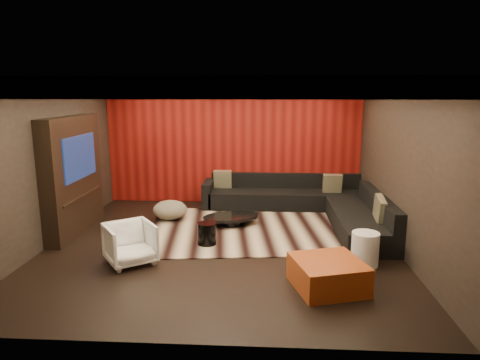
# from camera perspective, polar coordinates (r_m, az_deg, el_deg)

# --- Properties ---
(floor) EXTENTS (6.00, 6.00, 0.02)m
(floor) POSITION_cam_1_polar(r_m,az_deg,el_deg) (7.60, -2.55, -8.76)
(floor) COLOR black
(floor) RESTS_ON ground
(ceiling) EXTENTS (6.00, 6.00, 0.02)m
(ceiling) POSITION_cam_1_polar(r_m,az_deg,el_deg) (7.12, -2.76, 13.02)
(ceiling) COLOR silver
(ceiling) RESTS_ON ground
(wall_back) EXTENTS (6.00, 0.02, 2.80)m
(wall_back) POSITION_cam_1_polar(r_m,az_deg,el_deg) (10.19, -0.90, 4.73)
(wall_back) COLOR black
(wall_back) RESTS_ON ground
(wall_left) EXTENTS (0.02, 6.00, 2.80)m
(wall_left) POSITION_cam_1_polar(r_m,az_deg,el_deg) (8.11, -24.33, 1.83)
(wall_left) COLOR black
(wall_left) RESTS_ON ground
(wall_right) EXTENTS (0.02, 6.00, 2.80)m
(wall_right) POSITION_cam_1_polar(r_m,az_deg,el_deg) (7.53, 20.77, 1.42)
(wall_right) COLOR black
(wall_right) RESTS_ON ground
(red_feature_wall) EXTENTS (5.98, 0.05, 2.78)m
(red_feature_wall) POSITION_cam_1_polar(r_m,az_deg,el_deg) (10.15, -0.91, 4.70)
(red_feature_wall) COLOR #6B0C0A
(red_feature_wall) RESTS_ON ground
(soffit_back) EXTENTS (6.00, 0.60, 0.22)m
(soffit_back) POSITION_cam_1_polar(r_m,az_deg,el_deg) (9.80, -1.06, 12.00)
(soffit_back) COLOR silver
(soffit_back) RESTS_ON ground
(soffit_front) EXTENTS (6.00, 0.60, 0.22)m
(soffit_front) POSITION_cam_1_polar(r_m,az_deg,el_deg) (4.44, -6.50, 12.13)
(soffit_front) COLOR silver
(soffit_front) RESTS_ON ground
(soffit_left) EXTENTS (0.60, 4.80, 0.22)m
(soffit_left) POSITION_cam_1_polar(r_m,az_deg,el_deg) (7.87, -23.10, 11.12)
(soffit_left) COLOR silver
(soffit_left) RESTS_ON ground
(soffit_right) EXTENTS (0.60, 4.80, 0.22)m
(soffit_right) POSITION_cam_1_polar(r_m,az_deg,el_deg) (7.34, 19.16, 11.42)
(soffit_right) COLOR silver
(soffit_right) RESTS_ON ground
(cove_back) EXTENTS (4.80, 0.08, 0.04)m
(cove_back) POSITION_cam_1_polar(r_m,az_deg,el_deg) (9.46, -1.22, 11.46)
(cove_back) COLOR #FFD899
(cove_back) RESTS_ON ground
(cove_front) EXTENTS (4.80, 0.08, 0.04)m
(cove_front) POSITION_cam_1_polar(r_m,az_deg,el_deg) (4.77, -5.78, 11.04)
(cove_front) COLOR #FFD899
(cove_front) RESTS_ON ground
(cove_left) EXTENTS (0.08, 4.80, 0.04)m
(cove_left) POSITION_cam_1_polar(r_m,az_deg,el_deg) (7.73, -20.75, 10.63)
(cove_left) COLOR #FFD899
(cove_left) RESTS_ON ground
(cove_right) EXTENTS (0.08, 4.80, 0.04)m
(cove_right) POSITION_cam_1_polar(r_m,az_deg,el_deg) (7.26, 16.48, 10.88)
(cove_right) COLOR #FFD899
(cove_right) RESTS_ON ground
(tv_surround) EXTENTS (0.30, 2.00, 2.20)m
(tv_surround) POSITION_cam_1_polar(r_m,az_deg,el_deg) (8.62, -21.40, 0.58)
(tv_surround) COLOR black
(tv_surround) RESTS_ON ground
(tv_screen) EXTENTS (0.04, 1.30, 0.80)m
(tv_screen) POSITION_cam_1_polar(r_m,az_deg,el_deg) (8.50, -20.59, 2.88)
(tv_screen) COLOR black
(tv_screen) RESTS_ON ground
(tv_shelf) EXTENTS (0.04, 1.60, 0.04)m
(tv_shelf) POSITION_cam_1_polar(r_m,az_deg,el_deg) (8.64, -20.23, -2.04)
(tv_shelf) COLOR black
(tv_shelf) RESTS_ON ground
(rug) EXTENTS (4.30, 3.42, 0.02)m
(rug) POSITION_cam_1_polar(r_m,az_deg,el_deg) (8.45, 1.71, -6.46)
(rug) COLOR #C2AC8E
(rug) RESTS_ON floor
(coffee_table) EXTENTS (1.49, 1.49, 0.19)m
(coffee_table) POSITION_cam_1_polar(r_m,az_deg,el_deg) (8.60, -1.17, -5.37)
(coffee_table) COLOR black
(coffee_table) RESTS_ON rug
(drum_stool) EXTENTS (0.42, 0.42, 0.39)m
(drum_stool) POSITION_cam_1_polar(r_m,az_deg,el_deg) (7.55, -4.44, -7.14)
(drum_stool) COLOR black
(drum_stool) RESTS_ON rug
(striped_pouf) EXTENTS (0.91, 0.91, 0.39)m
(striped_pouf) POSITION_cam_1_polar(r_m,az_deg,el_deg) (9.08, -9.32, -3.95)
(striped_pouf) COLOR beige
(striped_pouf) RESTS_ON rug
(white_side_table) EXTENTS (0.52, 0.52, 0.53)m
(white_side_table) POSITION_cam_1_polar(r_m,az_deg,el_deg) (6.96, 16.33, -8.81)
(white_side_table) COLOR white
(white_side_table) RESTS_ON floor
(orange_ottoman) EXTENTS (1.11, 1.11, 0.40)m
(orange_ottoman) POSITION_cam_1_polar(r_m,az_deg,el_deg) (6.11, 11.65, -12.20)
(orange_ottoman) COLOR maroon
(orange_ottoman) RESTS_ON floor
(armchair) EXTENTS (0.98, 0.99, 0.65)m
(armchair) POSITION_cam_1_polar(r_m,az_deg,el_deg) (6.94, -14.44, -8.21)
(armchair) COLOR white
(armchair) RESTS_ON floor
(sectional_sofa) EXTENTS (3.65, 3.50, 0.75)m
(sectional_sofa) POSITION_cam_1_polar(r_m,az_deg,el_deg) (9.31, 9.32, -3.25)
(sectional_sofa) COLOR black
(sectional_sofa) RESTS_ON floor
(throw_pillows) EXTENTS (3.28, 2.77, 0.50)m
(throw_pillows) POSITION_cam_1_polar(r_m,az_deg,el_deg) (9.15, 8.65, -1.19)
(throw_pillows) COLOR #BCB589
(throw_pillows) RESTS_ON sectional_sofa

